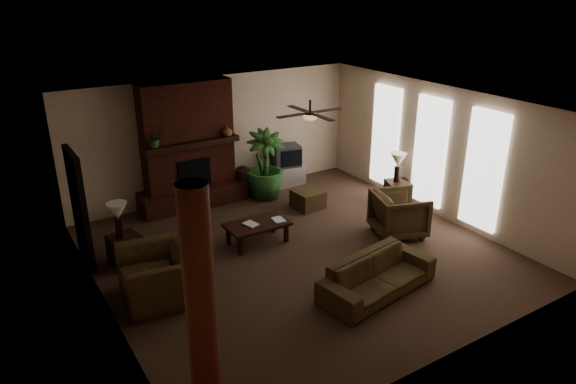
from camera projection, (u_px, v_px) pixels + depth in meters
room_shell at (300, 184)px, 9.37m from camera, size 7.00×7.00×7.00m
fireplace at (189, 156)px, 11.60m from camera, size 2.40×0.70×2.80m
windows at (430, 152)px, 11.24m from camera, size 0.08×3.65×2.35m
log_column at (200, 297)px, 6.03m from camera, size 0.36×0.36×2.80m
doorway at (79, 208)px, 9.22m from camera, size 0.10×1.00×2.10m
ceiling_fan at (310, 115)px, 9.38m from camera, size 1.35×1.35×0.37m
sofa at (378, 270)px, 8.52m from camera, size 2.16×0.93×0.82m
armchair_left at (157, 268)px, 8.32m from camera, size 0.96×1.34×1.10m
armchair_right at (399, 212)px, 10.44m from camera, size 1.15×1.19×0.98m
coffee_table at (257, 226)px, 10.13m from camera, size 1.20×0.70×0.43m
ottoman at (308, 199)px, 11.79m from camera, size 0.63×0.63×0.40m
tv_stand at (287, 175)px, 13.10m from camera, size 0.87×0.53×0.50m
tv at (286, 156)px, 12.89m from camera, size 0.74×0.65×0.52m
floor_vase at (243, 180)px, 12.29m from camera, size 0.34×0.34×0.77m
floor_plant at (265, 179)px, 12.26m from camera, size 1.10×1.71×0.90m
side_table_left at (125, 250)px, 9.43m from camera, size 0.58×0.58×0.55m
lamp_left at (118, 214)px, 9.14m from camera, size 0.39×0.39×0.65m
side_table_right at (397, 193)px, 11.93m from camera, size 0.65×0.65×0.55m
lamp_right at (398, 162)px, 11.70m from camera, size 0.43×0.43×0.65m
mantel_plant at (154, 140)px, 10.79m from camera, size 0.41×0.45×0.33m
mantel_vase at (227, 131)px, 11.57m from camera, size 0.28×0.28×0.22m
book_a at (246, 220)px, 9.91m from camera, size 0.22×0.08×0.29m
book_b at (273, 214)px, 10.12m from camera, size 0.21×0.05×0.29m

